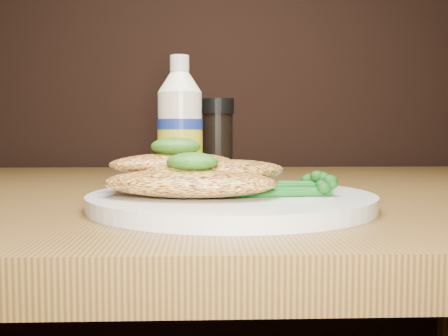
{
  "coord_description": "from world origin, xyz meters",
  "views": [
    {
      "loc": [
        0.03,
        0.33,
        0.83
      ],
      "look_at": [
        0.05,
        0.86,
        0.79
      ],
      "focal_mm": 42.82,
      "sensor_mm": 36.0,
      "label": 1
    }
  ],
  "objects": [
    {
      "name": "broccolini_bundle",
      "position": [
        0.1,
        0.85,
        0.77
      ],
      "size": [
        0.15,
        0.13,
        0.02
      ],
      "primitive_type": null,
      "rotation": [
        0.0,
        0.0,
        0.23
      ],
      "color": "#135818",
      "rests_on": "plate"
    },
    {
      "name": "chicken_mid",
      "position": [
        0.04,
        0.86,
        0.79
      ],
      "size": [
        0.18,
        0.14,
        0.02
      ],
      "primitive_type": "ellipsoid",
      "rotation": [
        0.0,
        0.0,
        0.5
      ],
      "color": "#EAB84A",
      "rests_on": "plate"
    },
    {
      "name": "plate",
      "position": [
        0.05,
        0.85,
        0.76
      ],
      "size": [
        0.28,
        0.28,
        0.01
      ],
      "primitive_type": "cylinder",
      "color": "white",
      "rests_on": "dining_table"
    },
    {
      "name": "pesto_front",
      "position": [
        0.02,
        0.83,
        0.8
      ],
      "size": [
        0.06,
        0.06,
        0.02
      ],
      "primitive_type": "ellipsoid",
      "rotation": [
        0.0,
        0.0,
        -0.37
      ],
      "color": "black",
      "rests_on": "chicken_front"
    },
    {
      "name": "pepper_grinder",
      "position": [
        0.05,
        1.19,
        0.81
      ],
      "size": [
        0.06,
        0.06,
        0.13
      ],
      "primitive_type": null,
      "rotation": [
        0.0,
        0.0,
        0.15
      ],
      "color": "black",
      "rests_on": "dining_table"
    },
    {
      "name": "pesto_back",
      "position": [
        -0.0,
        0.89,
        0.81
      ],
      "size": [
        0.05,
        0.05,
        0.02
      ],
      "primitive_type": "ellipsoid",
      "rotation": [
        0.0,
        0.0,
        -0.04
      ],
      "color": "black",
      "rests_on": "chicken_back"
    },
    {
      "name": "chicken_back",
      "position": [
        -0.01,
        0.89,
        0.79
      ],
      "size": [
        0.16,
        0.13,
        0.02
      ],
      "primitive_type": "ellipsoid",
      "rotation": [
        0.0,
        0.0,
        0.49
      ],
      "color": "#EAB84A",
      "rests_on": "plate"
    },
    {
      "name": "chicken_front",
      "position": [
        0.01,
        0.82,
        0.78
      ],
      "size": [
        0.18,
        0.11,
        0.03
      ],
      "primitive_type": "ellipsoid",
      "rotation": [
        0.0,
        0.0,
        -0.16
      ],
      "color": "#EAB84A",
      "rests_on": "plate"
    },
    {
      "name": "mayo_bottle",
      "position": [
        -0.01,
        1.09,
        0.84
      ],
      "size": [
        0.07,
        0.07,
        0.18
      ],
      "primitive_type": null,
      "rotation": [
        0.0,
        0.0,
        0.07
      ],
      "color": "white",
      "rests_on": "dining_table"
    }
  ]
}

